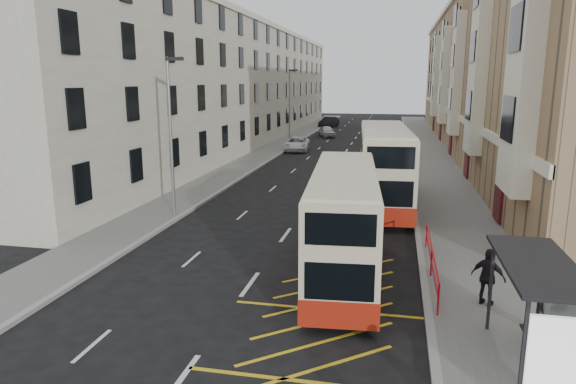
% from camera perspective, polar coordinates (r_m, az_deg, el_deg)
% --- Properties ---
extents(ground, '(200.00, 200.00, 0.00)m').
position_cam_1_polar(ground, '(14.95, -8.64, -15.84)').
color(ground, black).
rests_on(ground, ground).
extents(pavement_right, '(4.00, 120.00, 0.15)m').
position_cam_1_polar(pavement_right, '(42.99, 15.95, 2.54)').
color(pavement_right, '#61615C').
rests_on(pavement_right, ground).
extents(pavement_left, '(3.00, 120.00, 0.15)m').
position_cam_1_polar(pavement_left, '(44.59, -4.34, 3.32)').
color(pavement_left, '#61615C').
rests_on(pavement_left, ground).
extents(kerb_right, '(0.25, 120.00, 0.15)m').
position_cam_1_polar(kerb_right, '(42.89, 13.29, 2.66)').
color(kerb_right, gray).
rests_on(kerb_right, ground).
extents(kerb_left, '(0.25, 120.00, 0.15)m').
position_cam_1_polar(kerb_left, '(44.20, -2.47, 3.26)').
color(kerb_left, gray).
rests_on(kerb_left, ground).
extents(road_markings, '(10.00, 110.00, 0.01)m').
position_cam_1_polar(road_markings, '(57.93, 7.01, 5.27)').
color(road_markings, silver).
rests_on(road_markings, ground).
extents(terrace_right, '(10.75, 79.00, 15.25)m').
position_cam_1_polar(terrace_right, '(58.56, 22.24, 11.91)').
color(terrace_right, '#9E835C').
rests_on(terrace_right, ground).
extents(terrace_left, '(9.18, 79.00, 13.25)m').
position_cam_1_polar(terrace_left, '(60.60, -5.81, 11.78)').
color(terrace_left, beige).
rests_on(terrace_left, ground).
extents(bus_shelter, '(1.65, 4.25, 2.70)m').
position_cam_1_polar(bus_shelter, '(13.36, 26.83, -10.51)').
color(bus_shelter, black).
rests_on(bus_shelter, pavement_right).
extents(guard_railing, '(0.06, 6.56, 1.01)m').
position_cam_1_polar(guard_railing, '(19.13, 15.68, -6.95)').
color(guard_railing, red).
rests_on(guard_railing, pavement_right).
extents(street_lamp_near, '(0.93, 0.18, 8.00)m').
position_cam_1_polar(street_lamp_near, '(26.83, -12.85, 6.91)').
color(street_lamp_near, gray).
rests_on(street_lamp_near, pavement_left).
extents(street_lamp_far, '(0.93, 0.18, 8.00)m').
position_cam_1_polar(street_lamp_far, '(55.48, 0.22, 9.85)').
color(street_lamp_far, gray).
rests_on(street_lamp_far, pavement_left).
extents(double_decker_front, '(3.02, 9.97, 3.92)m').
position_cam_1_polar(double_decker_front, '(18.66, 6.18, -3.38)').
color(double_decker_front, beige).
rests_on(double_decker_front, ground).
extents(double_decker_rear, '(3.36, 11.33, 4.46)m').
position_cam_1_polar(double_decker_rear, '(29.35, 10.60, 2.79)').
color(double_decker_rear, beige).
rests_on(double_decker_rear, ground).
extents(pedestrian_mid, '(0.85, 0.71, 1.58)m').
position_cam_1_polar(pedestrian_mid, '(15.76, 27.22, -11.82)').
color(pedestrian_mid, black).
rests_on(pedestrian_mid, pavement_right).
extents(pedestrian_far, '(1.15, 0.91, 1.82)m').
position_cam_1_polar(pedestrian_far, '(17.23, 21.36, -8.80)').
color(pedestrian_far, black).
rests_on(pedestrian_far, pavement_right).
extents(white_van, '(2.72, 5.17, 1.39)m').
position_cam_1_polar(white_van, '(52.25, 1.02, 5.36)').
color(white_van, white).
rests_on(white_van, ground).
extents(car_silver, '(2.86, 4.37, 1.38)m').
position_cam_1_polar(car_silver, '(65.48, 4.32, 6.73)').
color(car_silver, '#B3B6BB').
rests_on(car_silver, ground).
extents(car_dark, '(2.83, 5.00, 1.56)m').
position_cam_1_polar(car_dark, '(79.33, 4.58, 7.76)').
color(car_dark, black).
rests_on(car_dark, ground).
extents(car_red, '(2.89, 5.57, 1.54)m').
position_cam_1_polar(car_red, '(70.46, 10.34, 7.03)').
color(car_red, '#AA1810').
rests_on(car_red, ground).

